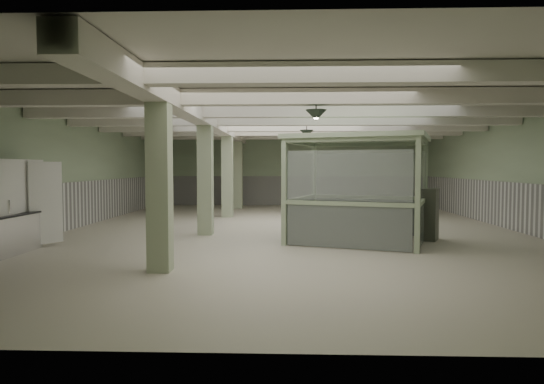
{
  "coord_description": "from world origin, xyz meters",
  "views": [
    {
      "loc": [
        -0.05,
        -15.06,
        1.99
      ],
      "look_at": [
        -0.52,
        -1.86,
        1.3
      ],
      "focal_mm": 32.0,
      "sensor_mm": 36.0,
      "label": 1
    }
  ],
  "objects": [
    {
      "name": "floor",
      "position": [
        0.0,
        0.0,
        0.0
      ],
      "size": [
        20.0,
        20.0,
        0.0
      ],
      "primitive_type": "plane",
      "color": "beige",
      "rests_on": "ground"
    },
    {
      "name": "ceiling",
      "position": [
        0.0,
        0.0,
        3.6
      ],
      "size": [
        14.0,
        20.0,
        0.02
      ],
      "primitive_type": "cube",
      "color": "silver",
      "rests_on": "wall_back"
    },
    {
      "name": "wall_back",
      "position": [
        0.0,
        10.0,
        1.8
      ],
      "size": [
        14.0,
        0.02,
        3.6
      ],
      "primitive_type": "cube",
      "color": "#A2BA95",
      "rests_on": "floor"
    },
    {
      "name": "wall_front",
      "position": [
        0.0,
        -10.0,
        1.8
      ],
      "size": [
        14.0,
        0.02,
        3.6
      ],
      "primitive_type": "cube",
      "color": "#A2BA95",
      "rests_on": "floor"
    },
    {
      "name": "wall_left",
      "position": [
        -7.0,
        0.0,
        1.8
      ],
      "size": [
        0.02,
        20.0,
        3.6
      ],
      "primitive_type": "cube",
      "color": "#A2BA95",
      "rests_on": "floor"
    },
    {
      "name": "wall_right",
      "position": [
        7.0,
        0.0,
        1.8
      ],
      "size": [
        0.02,
        20.0,
        3.6
      ],
      "primitive_type": "cube",
      "color": "#A2BA95",
      "rests_on": "floor"
    },
    {
      "name": "wainscot_left",
      "position": [
        -6.97,
        0.0,
        0.75
      ],
      "size": [
        0.05,
        19.9,
        1.5
      ],
      "primitive_type": "cube",
      "color": "white",
      "rests_on": "floor"
    },
    {
      "name": "wainscot_right",
      "position": [
        6.97,
        0.0,
        0.75
      ],
      "size": [
        0.05,
        19.9,
        1.5
      ],
      "primitive_type": "cube",
      "color": "white",
      "rests_on": "floor"
    },
    {
      "name": "wainscot_back",
      "position": [
        0.0,
        9.97,
        0.75
      ],
      "size": [
        13.9,
        0.05,
        1.5
      ],
      "primitive_type": "cube",
      "color": "white",
      "rests_on": "floor"
    },
    {
      "name": "girder",
      "position": [
        -2.5,
        0.0,
        3.38
      ],
      "size": [
        0.45,
        19.9,
        0.4
      ],
      "primitive_type": "cube",
      "color": "silver",
      "rests_on": "ceiling"
    },
    {
      "name": "beam_a",
      "position": [
        0.0,
        -7.5,
        3.42
      ],
      "size": [
        13.9,
        0.35,
        0.32
      ],
      "primitive_type": "cube",
      "color": "silver",
      "rests_on": "ceiling"
    },
    {
      "name": "beam_b",
      "position": [
        0.0,
        -5.0,
        3.42
      ],
      "size": [
        13.9,
        0.35,
        0.32
      ],
      "primitive_type": "cube",
      "color": "silver",
      "rests_on": "ceiling"
    },
    {
      "name": "beam_c",
      "position": [
        0.0,
        -2.5,
        3.42
      ],
      "size": [
        13.9,
        0.35,
        0.32
      ],
      "primitive_type": "cube",
      "color": "silver",
      "rests_on": "ceiling"
    },
    {
      "name": "beam_d",
      "position": [
        0.0,
        0.0,
        3.42
      ],
      "size": [
        13.9,
        0.35,
        0.32
      ],
      "primitive_type": "cube",
      "color": "silver",
      "rests_on": "ceiling"
    },
    {
      "name": "beam_e",
      "position": [
        0.0,
        2.5,
        3.42
      ],
      "size": [
        13.9,
        0.35,
        0.32
      ],
      "primitive_type": "cube",
      "color": "silver",
      "rests_on": "ceiling"
    },
    {
      "name": "beam_f",
      "position": [
        0.0,
        5.0,
        3.42
      ],
      "size": [
        13.9,
        0.35,
        0.32
      ],
      "primitive_type": "cube",
      "color": "silver",
      "rests_on": "ceiling"
    },
    {
      "name": "beam_g",
      "position": [
        0.0,
        7.5,
        3.42
      ],
      "size": [
        13.9,
        0.35,
        0.32
      ],
      "primitive_type": "cube",
      "color": "silver",
      "rests_on": "ceiling"
    },
    {
      "name": "column_a",
      "position": [
        -2.5,
        -6.0,
        1.8
      ],
      "size": [
        0.42,
        0.42,
        3.6
      ],
      "primitive_type": "cube",
      "color": "#ABBB96",
      "rests_on": "floor"
    },
    {
      "name": "column_b",
      "position": [
        -2.5,
        -1.0,
        1.8
      ],
      "size": [
        0.42,
        0.42,
        3.6
      ],
      "primitive_type": "cube",
      "color": "#ABBB96",
      "rests_on": "floor"
    },
    {
      "name": "column_c",
      "position": [
        -2.5,
        4.0,
        1.8
      ],
      "size": [
        0.42,
        0.42,
        3.6
      ],
      "primitive_type": "cube",
      "color": "#ABBB96",
      "rests_on": "floor"
    },
    {
      "name": "column_d",
      "position": [
        -2.5,
        8.0,
        1.8
      ],
      "size": [
        0.42,
        0.42,
        3.6
      ],
      "primitive_type": "cube",
      "color": "#ABBB96",
      "rests_on": "floor"
    },
    {
      "name": "pendant_front",
      "position": [
        0.5,
        -5.0,
        3.05
      ],
      "size": [
        0.44,
        0.44,
        0.22
      ],
      "primitive_type": "cone",
      "rotation": [
        3.14,
        0.0,
        0.0
      ],
      "color": "#29372B",
      "rests_on": "ceiling"
    },
    {
      "name": "pendant_mid",
      "position": [
        0.5,
        0.5,
        3.05
      ],
      "size": [
        0.44,
        0.44,
        0.22
      ],
      "primitive_type": "cone",
      "rotation": [
        3.14,
        0.0,
        0.0
      ],
      "color": "#29372B",
      "rests_on": "ceiling"
    },
    {
      "name": "pendant_back",
      "position": [
        0.5,
        5.5,
        3.05
      ],
      "size": [
        0.44,
        0.44,
        0.22
      ],
      "primitive_type": "cone",
      "rotation": [
        3.14,
        0.0,
        0.0
      ],
      "color": "#29372B",
      "rests_on": "ceiling"
    },
    {
      "name": "walkin_cooler",
      "position": [
        -6.62,
        -4.0,
        1.07
      ],
      "size": [
        0.99,
        2.33,
        2.13
      ],
      "color": "white",
      "rests_on": "floor"
    },
    {
      "name": "guard_booth",
      "position": [
        1.79,
        -2.13,
        1.87
      ],
      "size": [
        4.25,
        3.91,
        2.81
      ],
      "rotation": [
        0.0,
        0.0,
        -0.33
      ],
      "color": "#A2B793",
      "rests_on": "floor"
    },
    {
      "name": "filing_cabinet",
      "position": [
        3.73,
        -1.83,
        0.7
      ],
      "size": [
        0.68,
        0.78,
        1.4
      ],
      "primitive_type": "cube",
      "rotation": [
        0.0,
        0.0,
        -0.43
      ],
      "color": "#4E5345",
      "rests_on": "floor"
    }
  ]
}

